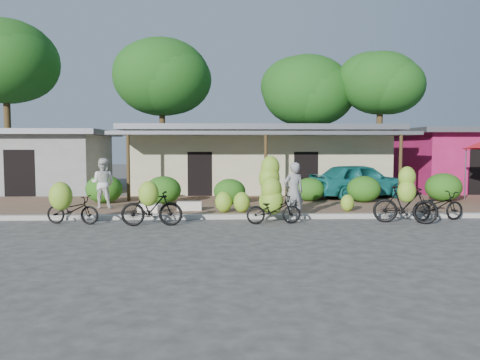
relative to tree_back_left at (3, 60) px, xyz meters
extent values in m
plane|color=#3C3A38|center=(13.69, -13.11, -7.02)|extent=(100.00, 100.00, 0.00)
cube|color=#886449|center=(13.69, -8.11, -6.96)|extent=(60.00, 6.00, 0.12)
cube|color=#A8A399|center=(13.69, -11.11, -6.95)|extent=(60.00, 0.25, 0.15)
cube|color=beige|center=(13.69, -2.11, -5.47)|extent=(12.00, 6.00, 3.10)
cube|color=slate|center=(13.69, -2.11, -3.80)|extent=(13.00, 7.00, 0.25)
cube|color=black|center=(13.69, -5.06, -5.92)|extent=(1.40, 0.12, 2.20)
cube|color=slate|center=(13.69, -6.11, -4.12)|extent=(13.00, 2.00, 0.15)
cylinder|color=#46361C|center=(8.09, -7.01, -5.60)|extent=(0.14, 0.14, 2.85)
cylinder|color=#46361C|center=(13.69, -7.01, -5.60)|extent=(0.14, 0.14, 2.85)
cylinder|color=#46361C|center=(19.29, -7.01, -5.60)|extent=(0.14, 0.14, 2.85)
cube|color=#B81C5F|center=(24.19, -2.11, -5.52)|extent=(5.00, 5.00, 3.00)
cube|color=slate|center=(24.19, -2.11, -3.90)|extent=(6.00, 6.00, 0.25)
cube|color=gray|center=(2.69, -2.11, -5.57)|extent=(6.00, 5.00, 2.90)
cube|color=slate|center=(2.69, -2.11, -4.00)|extent=(7.00, 6.00, 0.25)
cube|color=black|center=(2.69, -4.56, -5.92)|extent=(1.40, 0.12, 2.20)
cylinder|color=#46361C|center=(0.19, -0.11, -3.36)|extent=(0.36, 0.36, 7.33)
ellipsoid|color=#134E14|center=(0.19, -0.11, -0.10)|extent=(5.63, 5.63, 4.51)
cylinder|color=#46361C|center=(8.19, 2.89, -3.54)|extent=(0.36, 0.36, 6.96)
ellipsoid|color=#134E14|center=(8.19, 2.89, -0.45)|extent=(5.88, 5.88, 4.70)
ellipsoid|color=#134E14|center=(7.69, 3.19, -0.15)|extent=(5.00, 5.00, 4.00)
cylinder|color=#46361C|center=(17.19, 3.39, -3.94)|extent=(0.36, 0.36, 6.17)
ellipsoid|color=#134E14|center=(17.19, 3.39, -1.19)|extent=(5.61, 5.61, 4.49)
ellipsoid|color=#134E14|center=(16.69, 3.69, -0.89)|extent=(4.77, 4.77, 3.81)
cylinder|color=#46361C|center=(21.19, 1.39, -3.81)|extent=(0.36, 0.36, 6.42)
ellipsoid|color=#134E14|center=(21.19, 1.39, -0.96)|extent=(4.60, 4.60, 3.68)
ellipsoid|color=#134E14|center=(20.69, 1.69, -0.66)|extent=(3.91, 3.91, 3.13)
ellipsoid|color=#255714|center=(7.26, -7.65, -6.34)|extent=(1.43, 1.29, 1.12)
ellipsoid|color=#255714|center=(9.62, -7.97, -6.36)|extent=(1.38, 1.24, 1.07)
ellipsoid|color=#255714|center=(12.20, -8.01, -6.42)|extent=(1.24, 1.11, 0.97)
ellipsoid|color=#255714|center=(15.47, -7.27, -6.43)|extent=(1.22, 1.10, 0.95)
ellipsoid|color=#255714|center=(17.56, -7.72, -6.38)|extent=(1.34, 1.21, 1.05)
ellipsoid|color=#255714|center=(20.92, -7.46, -6.33)|extent=(1.46, 1.31, 1.14)
cylinder|color=#59595E|center=(22.13, -6.84, -5.85)|extent=(0.05, 0.05, 2.10)
imported|color=black|center=(7.41, -11.98, -6.59)|extent=(1.73, 0.88, 0.87)
ellipsoid|color=#8DC932|center=(7.29, -12.62, -6.10)|extent=(0.66, 0.56, 0.82)
imported|color=black|center=(9.85, -12.40, -6.48)|extent=(1.81, 0.56, 1.08)
ellipsoid|color=#8DC932|center=(9.87, -13.05, -6.00)|extent=(0.57, 0.48, 0.71)
imported|color=black|center=(13.47, -12.16, -6.59)|extent=(1.71, 0.74, 0.87)
ellipsoid|color=#8DC932|center=(13.37, -11.62, -6.39)|extent=(0.60, 0.51, 0.75)
ellipsoid|color=#8DC932|center=(13.47, -11.61, -6.04)|extent=(0.64, 0.55, 0.81)
ellipsoid|color=#8DC932|center=(13.39, -11.61, -5.67)|extent=(0.66, 0.56, 0.82)
ellipsoid|color=#8DC932|center=(13.42, -11.61, -5.33)|extent=(0.58, 0.50, 0.73)
ellipsoid|color=#8DC932|center=(13.45, -11.96, -6.35)|extent=(0.67, 0.57, 0.84)
ellipsoid|color=#8DC932|center=(13.41, -11.96, -5.98)|extent=(0.62, 0.53, 0.77)
imported|color=black|center=(17.49, -12.18, -6.45)|extent=(1.96, 1.11, 1.14)
ellipsoid|color=#8DC932|center=(17.28, -12.80, -5.98)|extent=(0.53, 0.45, 0.66)
ellipsoid|color=#8DC932|center=(17.30, -12.75, -5.57)|extent=(0.49, 0.42, 0.62)
imported|color=black|center=(18.75, -11.68, -6.56)|extent=(1.85, 0.97, 0.93)
ellipsoid|color=#8DC932|center=(11.96, -10.46, -6.54)|extent=(0.57, 0.49, 0.71)
ellipsoid|color=#8DC932|center=(12.57, -10.49, -6.55)|extent=(0.56, 0.47, 0.70)
ellipsoid|color=#8DC932|center=(16.21, -10.33, -6.61)|extent=(0.46, 0.39, 0.58)
cube|color=beige|center=(10.77, -9.87, -6.75)|extent=(0.86, 0.42, 0.30)
cube|color=beige|center=(9.47, -10.35, -6.76)|extent=(0.83, 0.60, 0.28)
imported|color=gray|center=(14.15, -11.69, -6.10)|extent=(0.77, 0.62, 1.85)
imported|color=silver|center=(7.61, -9.18, -6.00)|extent=(0.97, 0.80, 1.80)
imported|color=#18706F|center=(17.83, -6.17, -6.15)|extent=(4.75, 3.11, 1.50)
camera|label=1|loc=(11.98, -26.12, -4.69)|focal=35.00mm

